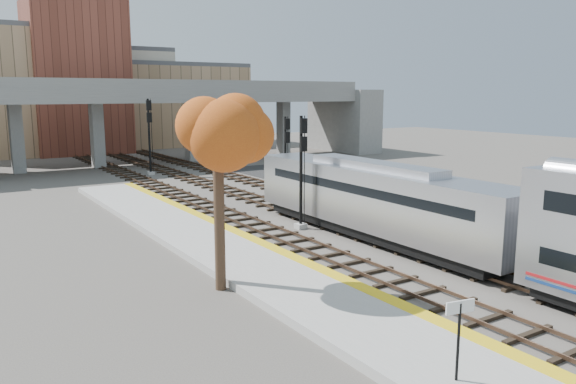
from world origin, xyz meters
TOP-DOWN VIEW (x-y plane):
  - ground at (0.00, 0.00)m, footprint 160.00×160.00m
  - platform at (-7.25, 0.00)m, footprint 4.50×60.00m
  - yellow_strip at (-5.35, 0.00)m, footprint 0.70×60.00m
  - tracks at (0.93, 12.50)m, footprint 10.70×95.00m
  - overpass at (4.92, 45.00)m, footprint 54.00×12.00m
  - buildings_far at (1.26, 66.57)m, footprint 43.00×21.00m
  - parking_lot at (14.00, 28.00)m, footprint 14.00×18.00m
  - locomotive at (1.00, 5.35)m, footprint 3.02×19.05m
  - signal_mast_near at (-1.10, 9.42)m, footprint 0.60×0.64m
  - signal_mast_mid at (3.00, 17.63)m, footprint 0.60×0.64m
  - signal_mast_far at (-1.10, 36.35)m, footprint 0.60×0.64m
  - station_sign at (-8.02, -8.39)m, footprint 0.89×0.22m
  - tree at (-9.83, 2.46)m, footprint 3.60×3.60m
  - car_a at (11.23, 23.35)m, footprint 1.76×3.84m
  - car_b at (14.49, 29.84)m, footprint 1.41×4.03m
  - car_c at (16.83, 28.76)m, footprint 2.76×3.98m

SIDE VIEW (x-z plane):
  - ground at x=0.00m, z-range 0.00..0.00m
  - parking_lot at x=14.00m, z-range 0.00..0.04m
  - tracks at x=0.93m, z-range -0.05..0.20m
  - platform at x=-7.25m, z-range 0.00..0.35m
  - yellow_strip at x=-5.35m, z-range 0.35..0.36m
  - car_c at x=16.83m, z-range 0.04..1.11m
  - car_a at x=11.23m, z-range 0.04..1.31m
  - car_b at x=14.49m, z-range 0.04..1.37m
  - station_sign at x=-8.02m, z-range 0.84..3.12m
  - locomotive at x=1.00m, z-range 0.23..4.33m
  - signal_mast_mid at x=3.00m, z-range -0.17..6.17m
  - signal_mast_near at x=-1.10m, z-range -0.08..6.68m
  - signal_mast_far at x=-1.10m, z-range 0.06..7.58m
  - overpass at x=4.92m, z-range 1.06..10.56m
  - tree at x=-9.83m, z-range 2.10..10.78m
  - buildings_far at x=1.26m, z-range -2.42..18.18m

